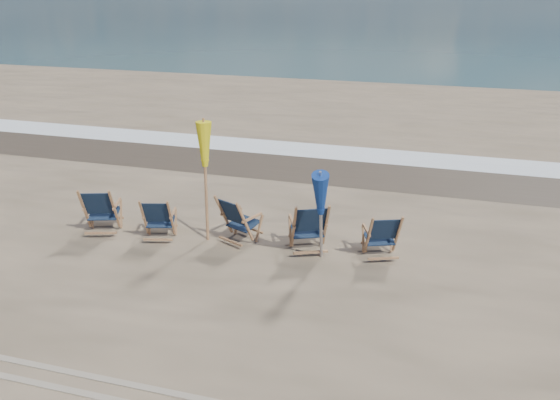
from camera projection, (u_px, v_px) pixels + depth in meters
The scene contains 9 objects.
surf_foam at pixel (335, 152), 16.15m from camera, with size 200.00×1.40×0.01m, color silver.
wet_sand_strip at pixel (325, 168), 14.82m from camera, with size 200.00×2.60×0.00m, color #42362A.
beach_chair_0 at pixel (115, 211), 10.82m from camera, with size 0.68×0.76×1.06m, color #122036, non-canonical shape.
beach_chair_1 at pixel (171, 220), 10.57m from camera, with size 0.61×0.68×0.95m, color #122036, non-canonical shape.
beach_chair_2 at pixel (245, 224), 10.31m from camera, with size 0.65×0.73×1.01m, color #122036, non-canonical shape.
beach_chair_3 at pixel (326, 227), 10.10m from camera, with size 0.69×0.77×1.08m, color #122036, non-canonical shape.
beach_chair_4 at pixel (398, 236), 9.89m from camera, with size 0.61×0.69×0.95m, color #122036, non-canonical shape.
umbrella_yellow at pixel (204, 152), 10.17m from camera, with size 0.30×0.30×2.35m.
umbrella_blue at pixel (322, 191), 9.36m from camera, with size 0.30×0.30×1.94m.
Camera 1 is at (2.56, -7.04, 4.87)m, focal length 35.00 mm.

